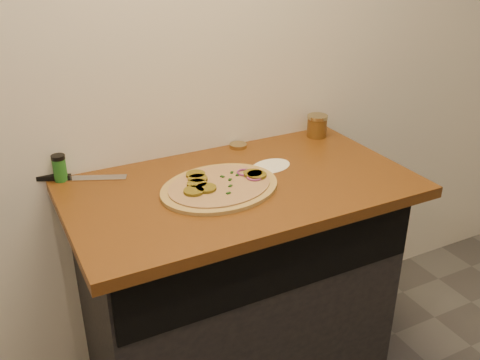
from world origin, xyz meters
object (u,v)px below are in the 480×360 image
pizza (220,186)px  salsa_jar (317,126)px  spice_shaker (60,168)px  chefs_knife (74,178)px

pizza → salsa_jar: (0.57, 0.26, 0.04)m
salsa_jar → spice_shaker: 1.04m
pizza → chefs_knife: bearing=144.5°
pizza → chefs_knife: size_ratio=1.65×
salsa_jar → chefs_knife: bearing=177.6°
pizza → spice_shaker: size_ratio=5.13×
pizza → spice_shaker: (-0.47, 0.31, 0.04)m
pizza → spice_shaker: bearing=146.0°
chefs_knife → salsa_jar: size_ratio=3.20×
pizza → salsa_jar: salsa_jar is taller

